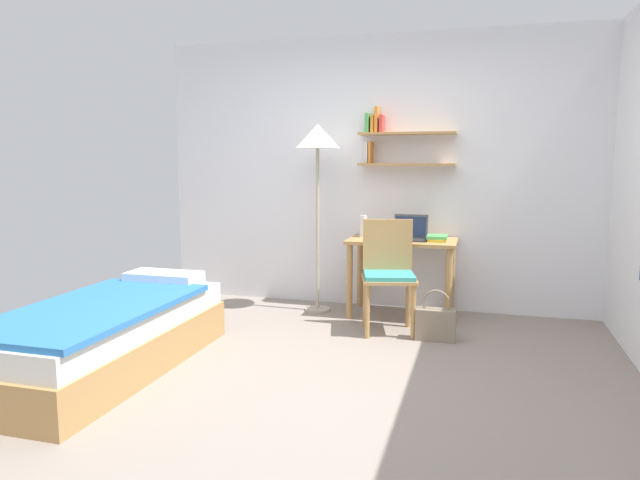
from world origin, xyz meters
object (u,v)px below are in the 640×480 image
Objects in this scene: bed at (107,336)px; standing_lamp at (318,146)px; laptop at (410,233)px; desk_chair at (388,270)px; desk at (402,254)px; book_stack at (437,238)px; water_bottle at (363,226)px; handbag at (436,323)px.

bed is 2.49m from standing_lamp.
bed is at bearing -133.13° from laptop.
bed is 2.07× the size of desk_chair.
desk is at bearing 3.83° from standing_lamp.
book_stack is at bearing -4.79° from laptop.
bed is 6.14× the size of laptop.
bed is 2.48m from water_bottle.
handbag is (0.37, -0.67, -0.43)m from desk.
standing_lamp is 4.25× the size of handbag.
desk is 0.45m from water_bottle.
desk_chair reaches higher than desk.
desk_chair is 1.36m from standing_lamp.
water_bottle is (0.41, 0.11, -0.74)m from standing_lamp.
desk is 0.50m from desk_chair.
book_stack is (0.25, -0.02, -0.03)m from laptop.
handbag is at bearing -65.74° from laptop.
desk is 1.04× the size of desk_chair.
laptop reaches higher than book_stack.
desk is 2.35× the size of handbag.
standing_lamp is 5.58× the size of laptop.
water_bottle reaches higher than book_stack.
laptop is at bearing -7.20° from water_bottle.
book_stack reaches higher than bed.
book_stack reaches higher than desk.
bed is at bearing -137.10° from book_stack.
bed is at bearing -148.99° from handbag.
book_stack is at bearing -6.34° from water_bottle.
water_bottle reaches higher than handbag.
bed is 2.47m from handbag.
book_stack is (0.69, -0.08, -0.08)m from water_bottle.
desk reaches higher than handbag.
desk is 0.36m from book_stack.
standing_lamp is at bearing 63.13° from bed.
bed is 9.38× the size of water_bottle.
standing_lamp reaches higher than water_bottle.
standing_lamp is (-0.79, -0.05, 0.98)m from desk.
water_bottle is (-0.44, 0.06, 0.05)m from laptop.
laptop is (1.81, 1.94, 0.53)m from bed.
water_bottle is 0.50× the size of handbag.
water_bottle is (1.37, 1.99, 0.58)m from bed.
water_bottle is (-0.38, 0.05, 0.24)m from desk.
book_stack is (0.32, -0.02, 0.16)m from desk.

